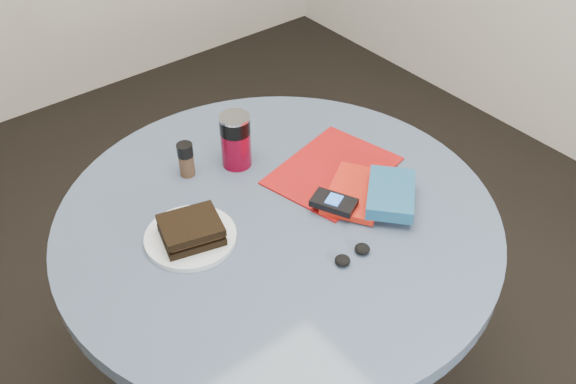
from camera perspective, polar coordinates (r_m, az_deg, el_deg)
table at (r=1.56m, az=-0.87°, el=-6.45°), size 1.00×1.00×0.75m
plate at (r=1.40m, az=-8.65°, el=-3.99°), size 0.24×0.24×0.01m
sandwich at (r=1.37m, az=-8.60°, el=-3.35°), size 0.15×0.13×0.04m
soda_can at (r=1.55m, az=-4.67°, el=4.59°), size 0.09×0.09×0.14m
pepper_grinder at (r=1.54m, az=-9.05°, el=2.89°), size 0.04×0.04×0.09m
magazine at (r=1.56m, az=4.00°, el=1.91°), size 0.34×0.29×0.01m
red_book at (r=1.49m, az=6.09°, el=-0.03°), size 0.22×0.20×0.02m
novel at (r=1.46m, az=9.13°, el=-0.16°), size 0.19×0.18×0.03m
mp3_player at (r=1.43m, az=4.10°, el=-0.93°), size 0.09×0.11×0.02m
headphones at (r=1.35m, az=5.75°, el=-5.56°), size 0.09×0.03×0.02m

